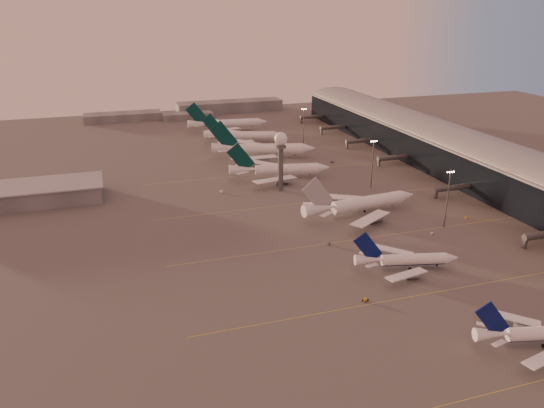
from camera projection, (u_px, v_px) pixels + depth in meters
name	position (u px, v px, depth m)	size (l,w,h in m)	color
ground	(395.00, 320.00, 156.32)	(700.00, 700.00, 0.00)	#5B5858
taxiway_markings	(390.00, 234.00, 214.79)	(180.00, 185.25, 0.02)	gold
terminal	(470.00, 158.00, 281.62)	(57.00, 362.00, 23.04)	black
hangar	(11.00, 196.00, 244.81)	(82.00, 27.00, 8.50)	slate
radar_tower	(281.00, 150.00, 257.12)	(6.40, 6.40, 31.10)	#505257
mast_b	(448.00, 196.00, 216.23)	(3.60, 0.56, 25.00)	#505257
mast_c	(373.00, 162.00, 263.73)	(3.60, 0.56, 25.00)	#505257
mast_d	(304.00, 125.00, 343.23)	(3.60, 0.56, 25.00)	#505257
distant_horizon	(199.00, 110.00, 445.00)	(165.00, 37.50, 9.00)	slate
narrowbody_near	(538.00, 336.00, 143.88)	(36.02, 28.40, 14.31)	white
narrowbody_mid	(406.00, 261.00, 185.21)	(37.21, 29.36, 14.76)	white
widebody_white	(361.00, 206.00, 234.07)	(57.48, 45.83, 20.24)	white
greentail_a	(280.00, 172.00, 282.21)	(54.52, 43.64, 19.97)	white
greentail_b	(264.00, 151.00, 319.31)	(61.63, 49.09, 22.95)	white
greentail_c	(244.00, 137.00, 354.85)	(52.88, 42.09, 19.76)	white
greentail_d	(228.00, 125.00, 388.43)	(59.33, 47.70, 21.57)	white
gsv_tug_mid	(365.00, 300.00, 165.81)	(3.64, 4.04, 0.99)	gold
gsv_truck_b	(432.00, 232.00, 213.84)	(5.14, 3.63, 1.96)	silver
gsv_truck_c	(329.00, 242.00, 204.70)	(5.99, 3.97, 2.28)	#545659
gsv_catering_b	(468.00, 214.00, 229.37)	(5.04, 2.91, 3.89)	gold
gsv_tug_far	(315.00, 198.00, 253.07)	(3.83, 4.40, 1.08)	silver
gsv_truck_d	(221.00, 190.00, 261.37)	(2.48, 5.96, 2.36)	silver
gsv_tug_hangar	(332.00, 162.00, 310.56)	(3.36, 2.27, 0.90)	#545659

